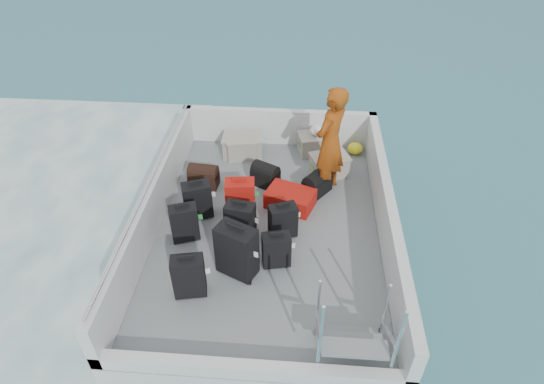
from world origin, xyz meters
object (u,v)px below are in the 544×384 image
at_px(suitcase_5, 240,198).
at_px(suitcase_6, 276,250).
at_px(suitcase_8, 290,199).
at_px(crate_3, 329,166).
at_px(crate_1, 244,147).
at_px(suitcase_0, 189,277).
at_px(suitcase_4, 240,222).
at_px(suitcase_2, 198,201).
at_px(crate_0, 241,147).
at_px(crate_2, 315,144).
at_px(suitcase_7, 283,222).
at_px(suitcase_1, 185,223).
at_px(passenger, 330,142).
at_px(suitcase_3, 237,252).

xyz_separation_m(suitcase_5, suitcase_6, (0.63, -1.04, -0.04)).
height_order(suitcase_8, crate_3, crate_3).
distance_m(suitcase_6, crate_1, 2.78).
bearing_deg(suitcase_5, suitcase_0, -110.70).
distance_m(suitcase_4, crate_3, 2.16).
bearing_deg(crate_1, suitcase_5, -84.74).
bearing_deg(suitcase_5, suitcase_2, -175.40).
relative_size(crate_0, crate_2, 1.03).
bearing_deg(crate_2, suitcase_0, -114.82).
bearing_deg(suitcase_7, crate_0, 91.85).
bearing_deg(crate_1, suitcase_7, -68.25).
xyz_separation_m(suitcase_1, passenger, (2.08, 1.37, 0.63)).
bearing_deg(suitcase_2, suitcase_8, -6.40).
relative_size(suitcase_2, suitcase_5, 0.99).
relative_size(suitcase_4, suitcase_5, 1.00).
xyz_separation_m(suitcase_2, suitcase_8, (1.41, 0.36, -0.16)).
relative_size(suitcase_6, passenger, 0.29).
height_order(suitcase_1, crate_2, suitcase_1).
bearing_deg(suitcase_3, suitcase_7, 78.87).
bearing_deg(crate_0, suitcase_8, -54.99).
xyz_separation_m(suitcase_0, crate_2, (1.61, 3.47, -0.14)).
distance_m(suitcase_7, crate_1, 2.26).
bearing_deg(suitcase_1, suitcase_8, 11.14).
bearing_deg(crate_3, crate_2, 109.18).
height_order(crate_0, crate_2, crate_0).
height_order(suitcase_4, crate_3, suitcase_4).
height_order(suitcase_0, suitcase_3, suitcase_3).
xyz_separation_m(suitcase_2, suitcase_7, (1.33, -0.35, -0.03)).
distance_m(suitcase_1, crate_1, 2.34).
distance_m(suitcase_5, suitcase_7, 0.83).
relative_size(suitcase_3, suitcase_8, 1.07).
distance_m(suitcase_1, suitcase_8, 1.74).
bearing_deg(suitcase_6, crate_2, 67.33).
bearing_deg(crate_0, suitcase_1, -102.97).
xyz_separation_m(suitcase_7, suitcase_8, (0.08, 0.71, -0.14)).
distance_m(suitcase_7, crate_3, 1.77).
height_order(suitcase_1, suitcase_5, suitcase_5).
bearing_deg(crate_1, crate_3, -17.16).
distance_m(suitcase_7, crate_0, 2.29).
xyz_separation_m(suitcase_5, suitcase_7, (0.69, -0.47, -0.03)).
height_order(suitcase_4, crate_0, suitcase_4).
relative_size(suitcase_1, crate_1, 0.97).
relative_size(suitcase_2, crate_3, 1.03).
xyz_separation_m(suitcase_3, suitcase_8, (0.65, 1.47, -0.25)).
bearing_deg(suitcase_0, crate_1, 73.72).
bearing_deg(passenger, suitcase_6, 10.69).
relative_size(suitcase_3, passenger, 0.43).
relative_size(suitcase_6, crate_3, 0.89).
distance_m(crate_1, crate_2, 1.33).
bearing_deg(passenger, suitcase_1, -23.91).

